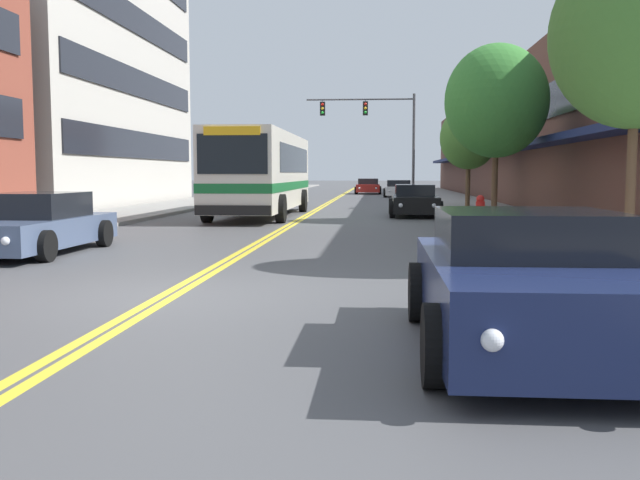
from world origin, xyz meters
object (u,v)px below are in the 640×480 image
Objects in this scene: car_slate_blue_parked_left_mid at (35,225)px; street_tree_right_mid at (496,101)px; car_navy_parked_right_foreground at (528,285)px; car_red_moving_lead at (368,187)px; traffic_signal_mast at (378,124)px; car_black_parked_right_mid at (414,201)px; street_tree_right_near at (637,34)px; fire_hydrant at (480,211)px; car_champagne_parked_left_far at (253,193)px; car_white_parked_right_far at (398,189)px; street_tree_right_far at (469,138)px; city_bus at (263,170)px.

street_tree_right_mid is at bearing 43.85° from car_slate_blue_parked_left_mid.
car_navy_parked_right_foreground is 52.95m from car_red_moving_lead.
street_tree_right_mid is (4.23, -22.82, -0.80)m from traffic_signal_mast.
car_black_parked_right_mid is (8.78, 14.14, -0.00)m from car_slate_blue_parked_left_mid.
fire_hydrant is (-1.45, 8.48, -3.53)m from street_tree_right_near.
car_black_parked_right_mid is 0.79× the size of street_tree_right_near.
car_champagne_parked_left_far is 4.74× the size of fire_hydrant.
traffic_signal_mast is at bearing -112.50° from car_white_parked_right_far.
car_slate_blue_parked_left_mid reaches higher than car_black_parked_right_mid.
street_tree_right_far is 5.10× the size of fire_hydrant.
city_bus is at bearing -78.08° from car_champagne_parked_left_far.
car_champagne_parked_left_far is 21.98m from fire_hydrant.
traffic_signal_mast is at bearing 94.58° from car_black_parked_right_mid.
car_red_moving_lead is at bearing 94.34° from car_black_parked_right_mid.
car_navy_parked_right_foreground reaches higher than car_red_moving_lead.
street_tree_right_mid reaches higher than car_white_parked_right_far.
car_champagne_parked_left_far is (-2.64, 12.53, -1.28)m from city_bus.
street_tree_right_far is at bearing 88.71° from street_tree_right_mid.
street_tree_right_near is (3.08, -39.15, 3.56)m from car_white_parked_right_far.
car_white_parked_right_far is at bearing 95.78° from street_tree_right_mid.
car_champagne_parked_left_far is at bearing 153.26° from street_tree_right_far.
car_red_moving_lead is at bearing 92.59° from car_navy_parked_right_foreground.
car_slate_blue_parked_left_mid is at bearing -119.71° from street_tree_right_far.
car_champagne_parked_left_far is at bearing 118.06° from fire_hydrant.
city_bus reaches higher than fire_hydrant.
traffic_signal_mast is 14.20m from street_tree_right_far.
traffic_signal_mast is at bearing 77.97° from car_slate_blue_parked_left_mid.
street_tree_right_mid is 6.46× the size of fire_hydrant.
traffic_signal_mast reaches higher than street_tree_right_far.
street_tree_right_near is (11.79, -27.87, 3.57)m from car_champagne_parked_left_far.
car_champagne_parked_left_far is at bearing -133.54° from traffic_signal_mast.
car_red_moving_lead is (6.39, 18.88, 0.03)m from car_champagne_parked_left_far.
car_slate_blue_parked_left_mid reaches higher than car_red_moving_lead.
car_slate_blue_parked_left_mid is 0.67× the size of traffic_signal_mast.
car_slate_blue_parked_left_mid is at bearing -146.51° from fire_hydrant.
car_slate_blue_parked_left_mid is at bearing -101.06° from city_bus.
car_slate_blue_parked_left_mid is 5.16× the size of fire_hydrant.
traffic_signal_mast reaches higher than car_navy_parked_right_foreground.
car_black_parked_right_mid reaches higher than fire_hydrant.
city_bus is 2.61× the size of car_champagne_parked_left_far.
street_tree_right_far reaches higher than car_red_moving_lead.
traffic_signal_mast is 27.49m from fire_hydrant.
car_navy_parked_right_foreground is 41.82m from traffic_signal_mast.
car_black_parked_right_mid is 0.92× the size of street_tree_right_far.
street_tree_right_mid reaches higher than car_red_moving_lead.
car_black_parked_right_mid is at bearing 130.17° from street_tree_right_mid.
car_champagne_parked_left_far is 0.79× the size of street_tree_right_near.
street_tree_right_far is at bearing -26.74° from car_champagne_parked_left_far.
car_red_moving_lead is 4.87× the size of fire_hydrant.
car_champagne_parked_left_far is 11.32m from traffic_signal_mast.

